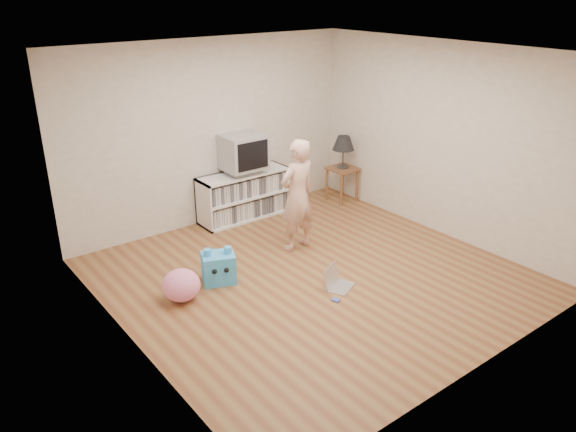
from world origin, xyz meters
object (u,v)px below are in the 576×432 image
(media_unit, at_px, (244,195))
(dvd_deck, at_px, (243,170))
(table_lamp, at_px, (343,144))
(laptop, at_px, (336,282))
(person, at_px, (297,195))
(side_table, at_px, (342,176))
(plush_pink, at_px, (181,285))
(plush_blue, at_px, (219,267))
(crt_tv, at_px, (243,152))

(media_unit, bearing_deg, dvd_deck, -90.00)
(table_lamp, distance_m, laptop, 2.93)
(laptop, bearing_deg, person, 51.20)
(dvd_deck, relative_size, person, 0.30)
(side_table, distance_m, plush_pink, 3.69)
(plush_blue, bearing_deg, crt_tv, 69.91)
(crt_tv, height_order, table_lamp, crt_tv)
(plush_blue, bearing_deg, laptop, -20.36)
(side_table, distance_m, plush_blue, 3.15)
(crt_tv, distance_m, side_table, 1.77)
(person, relative_size, laptop, 3.50)
(table_lamp, bearing_deg, plush_pink, -161.37)
(plush_pink, bearing_deg, laptop, -28.31)
(plush_pink, bearing_deg, plush_blue, 10.51)
(media_unit, height_order, crt_tv, crt_tv)
(dvd_deck, height_order, person, person)
(table_lamp, xyz_separation_m, laptop, (-1.94, -2.01, -0.88))
(media_unit, bearing_deg, side_table, -13.35)
(side_table, relative_size, laptop, 1.30)
(person, relative_size, plush_pink, 3.50)
(dvd_deck, relative_size, table_lamp, 0.87)
(crt_tv, relative_size, laptop, 1.42)
(table_lamp, bearing_deg, crt_tv, 167.28)
(plush_blue, bearing_deg, side_table, 42.48)
(media_unit, distance_m, dvd_deck, 0.39)
(plush_blue, height_order, plush_pink, plush_blue)
(table_lamp, height_order, plush_blue, table_lamp)
(media_unit, bearing_deg, person, -91.11)
(person, bearing_deg, dvd_deck, -95.53)
(person, xyz_separation_m, plush_blue, (-1.30, -0.16, -0.56))
(person, bearing_deg, laptop, 70.87)
(side_table, xyz_separation_m, person, (-1.65, -0.92, 0.32))
(media_unit, distance_m, crt_tv, 0.67)
(table_lamp, xyz_separation_m, person, (-1.65, -0.92, -0.20))
(crt_tv, xyz_separation_m, laptop, (-0.31, -2.38, -0.96))
(media_unit, bearing_deg, laptop, -97.42)
(media_unit, xyz_separation_m, person, (-0.03, -1.31, 0.39))
(media_unit, height_order, dvd_deck, dvd_deck)
(dvd_deck, distance_m, plush_pink, 2.48)
(dvd_deck, xyz_separation_m, side_table, (1.62, -0.37, -0.32))
(dvd_deck, bearing_deg, media_unit, 90.00)
(media_unit, height_order, laptop, media_unit)
(person, distance_m, laptop, 1.31)
(laptop, bearing_deg, dvd_deck, 58.46)
(dvd_deck, bearing_deg, side_table, -12.83)
(table_lamp, relative_size, person, 0.35)
(crt_tv, bearing_deg, laptop, -97.48)
(dvd_deck, height_order, laptop, dvd_deck)
(side_table, bearing_deg, person, -150.85)
(media_unit, xyz_separation_m, crt_tv, (0.00, -0.02, 0.67))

